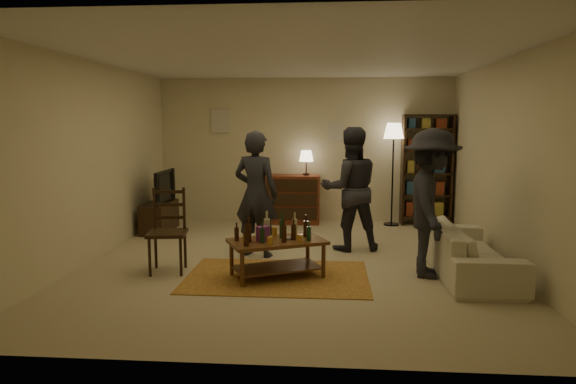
# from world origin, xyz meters

# --- Properties ---
(floor) EXTENTS (6.00, 6.00, 0.00)m
(floor) POSITION_xyz_m (0.00, 0.00, 0.00)
(floor) COLOR #C6B793
(floor) RESTS_ON ground
(room_shell) EXTENTS (6.00, 6.00, 6.00)m
(room_shell) POSITION_xyz_m (-0.65, 2.98, 1.81)
(room_shell) COLOR beige
(room_shell) RESTS_ON ground
(rug) EXTENTS (2.20, 1.50, 0.01)m
(rug) POSITION_xyz_m (-0.15, -0.71, 0.01)
(rug) COLOR brown
(rug) RESTS_ON ground
(coffee_table) EXTENTS (1.28, 1.03, 0.80)m
(coffee_table) POSITION_xyz_m (-0.16, -0.71, 0.41)
(coffee_table) COLOR brown
(coffee_table) RESTS_ON ground
(dining_chair) EXTENTS (0.52, 0.52, 1.07)m
(dining_chair) POSITION_xyz_m (-1.55, -0.54, 0.57)
(dining_chair) COLOR black
(dining_chair) RESTS_ON ground
(tv_stand) EXTENTS (0.40, 1.00, 1.06)m
(tv_stand) POSITION_xyz_m (-2.44, 1.80, 0.38)
(tv_stand) COLOR black
(tv_stand) RESTS_ON ground
(dresser) EXTENTS (1.00, 0.50, 1.36)m
(dresser) POSITION_xyz_m (-0.19, 2.71, 0.48)
(dresser) COLOR brown
(dresser) RESTS_ON ground
(bookshelf) EXTENTS (0.90, 0.34, 2.02)m
(bookshelf) POSITION_xyz_m (2.25, 2.78, 1.03)
(bookshelf) COLOR black
(bookshelf) RESTS_ON ground
(floor_lamp) EXTENTS (0.36, 0.36, 1.86)m
(floor_lamp) POSITION_xyz_m (1.62, 2.65, 1.59)
(floor_lamp) COLOR black
(floor_lamp) RESTS_ON ground
(sofa) EXTENTS (0.81, 2.08, 0.61)m
(sofa) POSITION_xyz_m (2.20, -0.40, 0.30)
(sofa) COLOR beige
(sofa) RESTS_ON ground
(person_left) EXTENTS (0.73, 0.59, 1.76)m
(person_left) POSITION_xyz_m (-0.54, 0.29, 0.88)
(person_left) COLOR #25252C
(person_left) RESTS_ON ground
(person_right) EXTENTS (1.00, 0.85, 1.81)m
(person_right) POSITION_xyz_m (0.78, 0.76, 0.90)
(person_right) COLOR #2A2931
(person_right) RESTS_ON ground
(person_by_sofa) EXTENTS (0.80, 1.23, 1.80)m
(person_by_sofa) POSITION_xyz_m (1.70, -0.51, 0.90)
(person_by_sofa) COLOR #232229
(person_by_sofa) RESTS_ON ground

